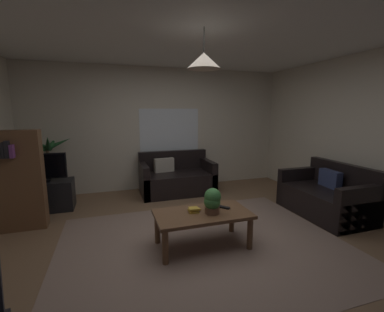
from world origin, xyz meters
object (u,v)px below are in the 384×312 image
Objects in this scene: tv at (41,168)px; potted_plant_on_table at (212,200)px; book_on_table_2 at (194,208)px; potted_palm_corner at (50,172)px; pendant_lamp at (204,61)px; coffee_table at (203,218)px; remote_on_table_0 at (210,210)px; tv_stand at (45,196)px; remote_on_table_1 at (224,207)px; couch_under_window at (176,179)px; bookshelf_corner at (15,180)px; book_on_table_0 at (194,212)px; book_on_table_1 at (194,210)px; couch_right_side at (326,198)px.

potted_plant_on_table is at bearing -41.24° from tv.
book_on_table_2 is at bearing 154.69° from potted_plant_on_table.
pendant_lamp reaches higher than potted_palm_corner.
remote_on_table_0 is at bearing 17.40° from coffee_table.
coffee_table is 1.28× the size of tv_stand.
remote_on_table_0 is 0.51× the size of potted_plant_on_table.
remote_on_table_0 and remote_on_table_1 have the same top height.
couch_under_window is 4.67× the size of potted_plant_on_table.
potted_plant_on_table is (-0.01, -0.09, 0.15)m from remote_on_table_0.
couch_under_window reaches higher than coffee_table.
bookshelf_corner is (-2.40, 1.28, 0.12)m from potted_plant_on_table.
coffee_table is 7.22× the size of remote_on_table_1.
pendant_lamp reaches higher than coffee_table.
remote_on_table_1 is (0.07, -2.13, 0.17)m from couch_under_window.
coffee_table is at bearing -30.95° from remote_on_table_1.
book_on_table_1 is at bearing 51.21° from book_on_table_0.
remote_on_table_1 is 0.37× the size of pendant_lamp.
remote_on_table_0 is 3.28m from potted_palm_corner.
couch_right_side is at bearing 7.21° from book_on_table_0.
coffee_table is at bearing -41.70° from tv.
book_on_table_0 is at bearing 158.83° from pendant_lamp.
tv is (-2.22, 1.85, 0.29)m from remote_on_table_0.
tv_stand reaches higher than coffee_table.
book_on_table_0 is 2.51m from bookshelf_corner.
bookshelf_corner is at bearing 152.04° from pendant_lamp.
book_on_table_1 is at bearing -42.19° from tv.
couch_right_side is 1.05× the size of potted_palm_corner.
tv is (-2.42, 1.83, 0.29)m from remote_on_table_1.
coffee_table is 2.86m from tv.
book_on_table_1 is at bearing 150.90° from pendant_lamp.
book_on_table_2 is 2.76m from tv_stand.
couch_right_side reaches higher than tv_stand.
book_on_table_0 is 1.75m from pendant_lamp.
couch_under_window is 2.74m from bookshelf_corner.
couch_right_side is 2.19m from potted_plant_on_table.
potted_palm_corner is (-2.23, 2.41, 0.09)m from remote_on_table_0.
bookshelf_corner reaches higher than tv_stand.
book_on_table_2 is 0.25m from potted_plant_on_table.
coffee_table is at bearing -29.10° from book_on_table_1.
tv is (0.00, -0.02, 0.49)m from tv_stand.
remote_on_table_0 is at bearing -35.14° from remote_on_table_1.
book_on_table_0 is at bearing -39.07° from remote_on_table_1.
remote_on_table_1 is (0.40, 0.02, -0.04)m from book_on_table_2.
couch_under_window is 2.18m from book_on_table_0.
potted_plant_on_table is 2.72m from bookshelf_corner.
pendant_lamp reaches higher than tv.
book_on_table_0 is (-0.10, 0.04, 0.08)m from coffee_table.
book_on_table_2 is at bearing 159.59° from pendant_lamp.
couch_right_side is 8.36× the size of remote_on_table_1.
remote_on_table_0 is at bearing -47.22° from potted_palm_corner.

